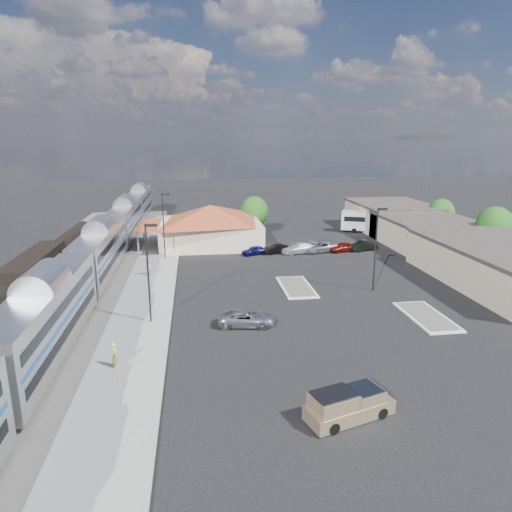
{
  "coord_description": "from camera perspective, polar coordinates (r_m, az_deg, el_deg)",
  "views": [
    {
      "loc": [
        -6.79,
        -44.68,
        16.02
      ],
      "look_at": [
        0.01,
        5.66,
        2.8
      ],
      "focal_mm": 32.0,
      "sensor_mm": 36.0,
      "label": 1
    }
  ],
  "objects": [
    {
      "name": "parked_car_d",
      "position": [
        66.33,
        8.02,
        1.13
      ],
      "size": [
        5.9,
        4.07,
        1.5
      ],
      "primitive_type": "imported",
      "rotation": [
        0.0,
        0.0,
        -1.25
      ],
      "color": "gray",
      "rests_on": "ground"
    },
    {
      "name": "parked_car_a",
      "position": [
        64.17,
        -0.2,
        0.72
      ],
      "size": [
        4.02,
        2.69,
        1.27
      ],
      "primitive_type": "imported",
      "rotation": [
        0.0,
        0.0,
        -1.22
      ],
      "color": "#0D0D43",
      "rests_on": "ground"
    },
    {
      "name": "buildings_east",
      "position": [
        69.82,
        22.4,
        2.12
      ],
      "size": [
        14.4,
        51.4,
        4.8
      ],
      "color": "#C6B28C",
      "rests_on": "ground"
    },
    {
      "name": "lamp_lot",
      "position": [
        49.66,
        14.87,
        1.67
      ],
      "size": [
        1.08,
        0.25,
        9.0
      ],
      "color": "black",
      "rests_on": "ground"
    },
    {
      "name": "coach_bus",
      "position": [
        81.53,
        14.67,
        4.28
      ],
      "size": [
        11.43,
        6.62,
        3.64
      ],
      "rotation": [
        0.0,
        0.0,
        1.18
      ],
      "color": "white",
      "rests_on": "ground"
    },
    {
      "name": "tree_east_b",
      "position": [
        70.82,
        27.68,
        3.32
      ],
      "size": [
        4.94,
        4.94,
        6.96
      ],
      "color": "#382314",
      "rests_on": "ground"
    },
    {
      "name": "passenger_train",
      "position": [
        56.99,
        -18.81,
        0.45
      ],
      "size": [
        3.0,
        104.0,
        5.55
      ],
      "color": "silver",
      "rests_on": "ground"
    },
    {
      "name": "person_b",
      "position": [
        55.61,
        -13.39,
        -1.4
      ],
      "size": [
        0.77,
        0.94,
        1.8
      ],
      "primitive_type": "imported",
      "rotation": [
        0.0,
        0.0,
        -1.47
      ],
      "color": "silver",
      "rests_on": "platform"
    },
    {
      "name": "station_depot",
      "position": [
        69.91,
        -5.74,
        3.89
      ],
      "size": [
        18.35,
        12.24,
        6.2
      ],
      "color": "beige",
      "rests_on": "ground"
    },
    {
      "name": "parked_car_b",
      "position": [
        64.94,
        2.56,
        0.88
      ],
      "size": [
        4.18,
        2.27,
        1.31
      ],
      "primitive_type": "imported",
      "rotation": [
        0.0,
        0.0,
        -1.33
      ],
      "color": "black",
      "rests_on": "ground"
    },
    {
      "name": "lamp_plat_s",
      "position": [
        40.33,
        -13.27,
        -1.17
      ],
      "size": [
        1.08,
        0.25,
        9.0
      ],
      "color": "black",
      "rests_on": "ground"
    },
    {
      "name": "traffic_island_north",
      "position": [
        45.06,
        20.55,
        -7.07
      ],
      "size": [
        3.3,
        7.5,
        0.21
      ],
      "color": "silver",
      "rests_on": "ground"
    },
    {
      "name": "ground",
      "position": [
        47.94,
        0.9,
        -4.93
      ],
      "size": [
        280.0,
        280.0,
        0.0
      ],
      "primitive_type": "plane",
      "color": "black",
      "rests_on": "ground"
    },
    {
      "name": "platform",
      "position": [
        53.38,
        -12.95,
        -3.16
      ],
      "size": [
        5.5,
        92.0,
        0.18
      ],
      "primitive_type": "cube",
      "color": "gray",
      "rests_on": "ground"
    },
    {
      "name": "parked_car_e",
      "position": [
        66.99,
        10.72,
        1.1
      ],
      "size": [
        4.35,
        2.69,
        1.38
      ],
      "primitive_type": "imported",
      "rotation": [
        0.0,
        0.0,
        -1.29
      ],
      "color": "maroon",
      "rests_on": "ground"
    },
    {
      "name": "freight_cars",
      "position": [
        54.32,
        -25.87,
        -1.95
      ],
      "size": [
        2.8,
        46.0,
        4.0
      ],
      "color": "black",
      "rests_on": "ground"
    },
    {
      "name": "parked_car_f",
      "position": [
        68.32,
        13.19,
        1.26
      ],
      "size": [
        4.67,
        2.82,
        1.45
      ],
      "primitive_type": "imported",
      "rotation": [
        0.0,
        0.0,
        -1.26
      ],
      "color": "black",
      "rests_on": "ground"
    },
    {
      "name": "tree_depot",
      "position": [
        76.26,
        -0.22,
        5.54
      ],
      "size": [
        4.71,
        4.71,
        6.63
      ],
      "color": "#382314",
      "rests_on": "ground"
    },
    {
      "name": "suv",
      "position": [
        40.25,
        -1.2,
        -7.8
      ],
      "size": [
        5.25,
        2.98,
        1.38
      ],
      "primitive_type": "imported",
      "rotation": [
        0.0,
        0.0,
        1.43
      ],
      "color": "#AAAEB3",
      "rests_on": "ground"
    },
    {
      "name": "tree_east_c",
      "position": [
        82.52,
        22.13,
        4.97
      ],
      "size": [
        4.41,
        4.41,
        6.21
      ],
      "color": "#382314",
      "rests_on": "ground"
    },
    {
      "name": "parked_car_c",
      "position": [
        65.26,
        5.38,
        1.0
      ],
      "size": [
        5.59,
        3.36,
        1.52
      ],
      "primitive_type": "imported",
      "rotation": [
        0.0,
        0.0,
        -1.32
      ],
      "color": "silver",
      "rests_on": "ground"
    },
    {
      "name": "traffic_island_south",
      "position": [
        50.48,
        5.07,
        -3.85
      ],
      "size": [
        3.3,
        7.5,
        0.21
      ],
      "color": "silver",
      "rests_on": "ground"
    },
    {
      "name": "pickup_truck",
      "position": [
        28.59,
        11.64,
        -17.73
      ],
      "size": [
        5.66,
        3.46,
        1.84
      ],
      "rotation": [
        0.0,
        0.0,
        1.88
      ],
      "color": "tan",
      "rests_on": "ground"
    },
    {
      "name": "railbed",
      "position": [
        56.85,
        -21.85,
        -2.8
      ],
      "size": [
        16.0,
        100.0,
        0.12
      ],
      "primitive_type": "cube",
      "color": "#4C4944",
      "rests_on": "ground"
    },
    {
      "name": "person_a",
      "position": [
        34.49,
        -17.18,
        -11.73
      ],
      "size": [
        0.49,
        0.7,
        1.85
      ],
      "primitive_type": "imported",
      "rotation": [
        0.0,
        0.0,
        1.64
      ],
      "color": "#C5CE40",
      "rests_on": "platform"
    },
    {
      "name": "lamp_plat_n",
      "position": [
        61.75,
        -11.42,
        4.34
      ],
      "size": [
        1.08,
        0.25,
        9.0
      ],
      "color": "black",
      "rests_on": "ground"
    }
  ]
}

